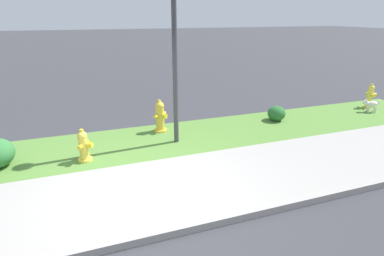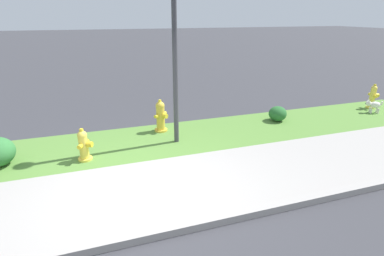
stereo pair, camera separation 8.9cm
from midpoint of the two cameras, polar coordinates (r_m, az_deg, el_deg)
The scene contains 10 objects.
ground_plane at distance 5.22m, azimuth -9.27°, elevation -11.94°, with size 120.00×120.00×0.00m, color #38383D.
sidewalk_pavement at distance 5.21m, azimuth -9.27°, elevation -11.89°, with size 18.00×2.15×0.01m, color #9E9993.
grass_verge at distance 7.07m, azimuth -12.18°, elevation -2.93°, with size 18.00×2.07×0.01m, color #568438.
street_curb at distance 4.26m, azimuth -6.52°, elevation -19.37°, with size 18.00×0.16×0.12m, color #9E9993.
fire_hydrant_across_street at distance 6.41m, azimuth -19.54°, elevation -3.13°, with size 0.34×0.36×0.68m.
fire_hydrant_at_driveway at distance 11.07m, azimuth 31.37°, elevation 5.11°, with size 0.33×0.36×0.77m.
fire_hydrant_near_corner at distance 7.57m, azimuth -5.67°, elevation 2.26°, with size 0.37×0.37×0.82m.
small_white_dog at distance 10.56m, azimuth 31.49°, elevation 3.75°, with size 0.43×0.33×0.43m.
street_lamp at distance 6.47m, azimuth -3.04°, elevation 22.09°, with size 0.32×0.32×4.43m.
shrub_bush_near_lamp at distance 8.68m, azimuth 16.28°, elevation 2.63°, with size 0.49×0.49×0.42m.
Camera 2 is at (-0.55, -4.37, 2.80)m, focal length 28.00 mm.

